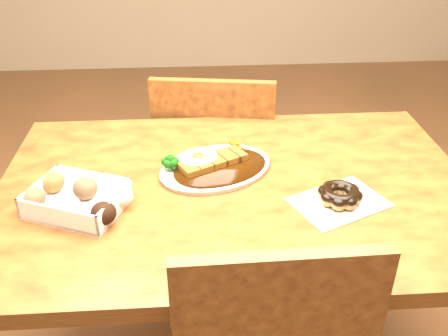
{
  "coord_description": "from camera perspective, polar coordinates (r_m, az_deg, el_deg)",
  "views": [
    {
      "loc": [
        -0.1,
        -1.05,
        1.44
      ],
      "look_at": [
        -0.03,
        -0.02,
        0.81
      ],
      "focal_mm": 40.0,
      "sensor_mm": 36.0,
      "label": 1
    }
  ],
  "objects": [
    {
      "name": "table",
      "position": [
        1.32,
        1.31,
        -5.49
      ],
      "size": [
        1.2,
        0.8,
        0.75
      ],
      "color": "#4D210F",
      "rests_on": "ground"
    },
    {
      "name": "chair_far",
      "position": [
        1.86,
        -0.84,
        0.03
      ],
      "size": [
        0.48,
        0.48,
        0.87
      ],
      "rotation": [
        0.0,
        0.0,
        2.99
      ],
      "color": "#4D210F",
      "rests_on": "ground"
    },
    {
      "name": "katsu_curry_plate",
      "position": [
        1.31,
        -1.24,
        0.29
      ],
      "size": [
        0.36,
        0.32,
        0.06
      ],
      "rotation": [
        0.0,
        0.0,
        0.42
      ],
      "color": "white",
      "rests_on": "table"
    },
    {
      "name": "donut_box",
      "position": [
        1.21,
        -16.48,
        -3.32
      ],
      "size": [
        0.26,
        0.23,
        0.06
      ],
      "rotation": [
        0.0,
        0.0,
        -0.39
      ],
      "color": "white",
      "rests_on": "table"
    },
    {
      "name": "pon_de_ring",
      "position": [
        1.21,
        13.1,
        -3.06
      ],
      "size": [
        0.26,
        0.23,
        0.04
      ],
      "rotation": [
        0.0,
        0.0,
        0.43
      ],
      "color": "silver",
      "rests_on": "table"
    }
  ]
}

